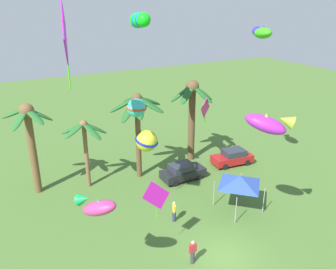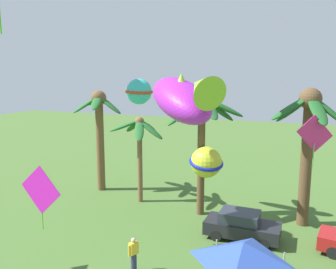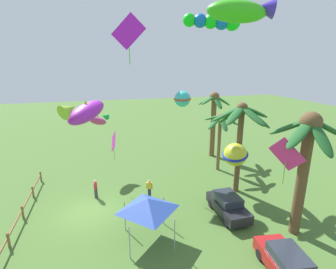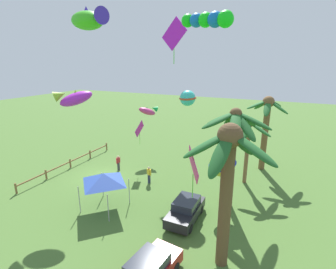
{
  "view_description": "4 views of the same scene",
  "coord_description": "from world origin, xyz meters",
  "px_view_note": "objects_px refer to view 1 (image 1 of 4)",
  "views": [
    {
      "loc": [
        -11.34,
        -13.33,
        14.77
      ],
      "look_at": [
        -0.54,
        6.15,
        6.14
      ],
      "focal_mm": 36.99,
      "sensor_mm": 36.0,
      "label": 1
    },
    {
      "loc": [
        6.16,
        -7.73,
        8.6
      ],
      "look_at": [
        -0.12,
        6.99,
        5.9
      ],
      "focal_mm": 37.06,
      "sensor_mm": 36.0,
      "label": 2
    },
    {
      "loc": [
        17.31,
        1.46,
        10.59
      ],
      "look_at": [
        0.79,
        5.89,
        5.75
      ],
      "focal_mm": 26.82,
      "sensor_mm": 36.0,
      "label": 3
    },
    {
      "loc": [
        17.49,
        15.17,
        10.72
      ],
      "look_at": [
        -1.22,
        6.48,
        4.75
      ],
      "focal_mm": 26.88,
      "sensor_mm": 36.0,
      "label": 4
    }
  ],
  "objects_px": {
    "parked_car_1": "(232,157)",
    "kite_fish_3": "(97,206)",
    "kite_ball_0": "(136,108)",
    "palm_tree_0": "(192,104)",
    "festival_tent": "(240,180)",
    "kite_ball_2": "(147,141)",
    "spectator_0": "(174,211)",
    "kite_diamond_1": "(156,196)",
    "parked_car_0": "(183,172)",
    "kite_fish_6": "(268,123)",
    "palm_tree_1": "(30,131)",
    "kite_diamond_4": "(65,32)",
    "kite_diamond_7": "(205,108)",
    "kite_tube_5": "(140,20)",
    "palm_tree_2": "(84,136)",
    "kite_fish_8": "(262,33)",
    "palm_tree_3": "(138,112)",
    "spectator_1": "(193,252)"
  },
  "relations": [
    {
      "from": "palm_tree_2",
      "to": "kite_ball_2",
      "type": "bearing_deg",
      "value": -12.12
    },
    {
      "from": "parked_car_1",
      "to": "kite_fish_3",
      "type": "distance_m",
      "value": 18.92
    },
    {
      "from": "kite_fish_3",
      "to": "kite_diamond_7",
      "type": "relative_size",
      "value": 0.81
    },
    {
      "from": "spectator_0",
      "to": "kite_tube_5",
      "type": "xyz_separation_m",
      "value": [
        0.02,
        4.97,
        12.7
      ]
    },
    {
      "from": "kite_diamond_1",
      "to": "kite_diamond_7",
      "type": "height_order",
      "value": "kite_diamond_7"
    },
    {
      "from": "palm_tree_2",
      "to": "kite_fish_3",
      "type": "relative_size",
      "value": 2.56
    },
    {
      "from": "kite_ball_0",
      "to": "parked_car_1",
      "type": "bearing_deg",
      "value": 11.42
    },
    {
      "from": "palm_tree_2",
      "to": "kite_ball_0",
      "type": "xyz_separation_m",
      "value": [
        2.57,
        -4.81,
        3.22
      ]
    },
    {
      "from": "palm_tree_3",
      "to": "palm_tree_2",
      "type": "bearing_deg",
      "value": 174.21
    },
    {
      "from": "palm_tree_1",
      "to": "kite_fish_6",
      "type": "distance_m",
      "value": 17.85
    },
    {
      "from": "palm_tree_3",
      "to": "palm_tree_0",
      "type": "bearing_deg",
      "value": 7.53
    },
    {
      "from": "parked_car_1",
      "to": "festival_tent",
      "type": "height_order",
      "value": "festival_tent"
    },
    {
      "from": "palm_tree_3",
      "to": "parked_car_1",
      "type": "bearing_deg",
      "value": -13.82
    },
    {
      "from": "spectator_0",
      "to": "kite_ball_2",
      "type": "relative_size",
      "value": 0.55
    },
    {
      "from": "palm_tree_1",
      "to": "spectator_0",
      "type": "distance_m",
      "value": 12.75
    },
    {
      "from": "palm_tree_0",
      "to": "kite_ball_2",
      "type": "bearing_deg",
      "value": -165.59
    },
    {
      "from": "festival_tent",
      "to": "kite_diamond_4",
      "type": "bearing_deg",
      "value": 176.99
    },
    {
      "from": "festival_tent",
      "to": "kite_fish_3",
      "type": "relative_size",
      "value": 1.23
    },
    {
      "from": "kite_diamond_1",
      "to": "kite_ball_0",
      "type": "bearing_deg",
      "value": 75.95
    },
    {
      "from": "palm_tree_2",
      "to": "kite_ball_2",
      "type": "distance_m",
      "value": 5.27
    },
    {
      "from": "kite_diamond_4",
      "to": "palm_tree_0",
      "type": "bearing_deg",
      "value": 33.41
    },
    {
      "from": "palm_tree_2",
      "to": "kite_diamond_7",
      "type": "bearing_deg",
      "value": -6.98
    },
    {
      "from": "palm_tree_0",
      "to": "parked_car_0",
      "type": "relative_size",
      "value": 2.04
    },
    {
      "from": "palm_tree_3",
      "to": "kite_fish_8",
      "type": "height_order",
      "value": "kite_fish_8"
    },
    {
      "from": "spectator_0",
      "to": "festival_tent",
      "type": "xyz_separation_m",
      "value": [
        4.97,
        -1.02,
        1.65
      ]
    },
    {
      "from": "palm_tree_0",
      "to": "kite_diamond_1",
      "type": "height_order",
      "value": "palm_tree_0"
    },
    {
      "from": "kite_tube_5",
      "to": "kite_diamond_4",
      "type": "bearing_deg",
      "value": -140.29
    },
    {
      "from": "palm_tree_1",
      "to": "parked_car_1",
      "type": "height_order",
      "value": "palm_tree_1"
    },
    {
      "from": "spectator_0",
      "to": "kite_ball_0",
      "type": "height_order",
      "value": "kite_ball_0"
    },
    {
      "from": "spectator_0",
      "to": "kite_fish_3",
      "type": "relative_size",
      "value": 0.69
    },
    {
      "from": "palm_tree_0",
      "to": "spectator_1",
      "type": "bearing_deg",
      "value": -122.13
    },
    {
      "from": "parked_car_0",
      "to": "kite_tube_5",
      "type": "xyz_separation_m",
      "value": [
        -3.74,
        -0.06,
        12.76
      ]
    },
    {
      "from": "kite_ball_2",
      "to": "kite_fish_6",
      "type": "height_order",
      "value": "kite_fish_6"
    },
    {
      "from": "palm_tree_2",
      "to": "kite_fish_3",
      "type": "distance_m",
      "value": 11.89
    },
    {
      "from": "palm_tree_1",
      "to": "palm_tree_3",
      "type": "relative_size",
      "value": 0.99
    },
    {
      "from": "kite_diamond_1",
      "to": "parked_car_0",
      "type": "bearing_deg",
      "value": 49.51
    },
    {
      "from": "palm_tree_2",
      "to": "kite_fish_8",
      "type": "relative_size",
      "value": 2.19
    },
    {
      "from": "parked_car_1",
      "to": "spectator_0",
      "type": "height_order",
      "value": "spectator_0"
    },
    {
      "from": "kite_tube_5",
      "to": "kite_ball_2",
      "type": "bearing_deg",
      "value": 57.81
    },
    {
      "from": "kite_ball_2",
      "to": "kite_diamond_4",
      "type": "height_order",
      "value": "kite_diamond_4"
    },
    {
      "from": "spectator_0",
      "to": "kite_fish_3",
      "type": "xyz_separation_m",
      "value": [
        -6.51,
        -3.63,
        4.51
      ]
    },
    {
      "from": "spectator_1",
      "to": "kite_ball_2",
      "type": "xyz_separation_m",
      "value": [
        2.36,
        11.07,
        2.73
      ]
    },
    {
      "from": "parked_car_0",
      "to": "kite_fish_3",
      "type": "xyz_separation_m",
      "value": [
        -10.28,
        -8.67,
        4.57
      ]
    },
    {
      "from": "parked_car_1",
      "to": "spectator_0",
      "type": "relative_size",
      "value": 2.57
    },
    {
      "from": "spectator_0",
      "to": "kite_fish_6",
      "type": "bearing_deg",
      "value": -47.36
    },
    {
      "from": "palm_tree_0",
      "to": "festival_tent",
      "type": "bearing_deg",
      "value": -100.46
    },
    {
      "from": "kite_diamond_4",
      "to": "kite_fish_6",
      "type": "xyz_separation_m",
      "value": [
        10.36,
        -3.81,
        -5.28
      ]
    },
    {
      "from": "spectator_1",
      "to": "kite_tube_5",
      "type": "distance_m",
      "value": 15.72
    },
    {
      "from": "palm_tree_2",
      "to": "kite_fish_6",
      "type": "height_order",
      "value": "kite_fish_6"
    },
    {
      "from": "parked_car_0",
      "to": "kite_ball_0",
      "type": "relative_size",
      "value": 1.94
    }
  ]
}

